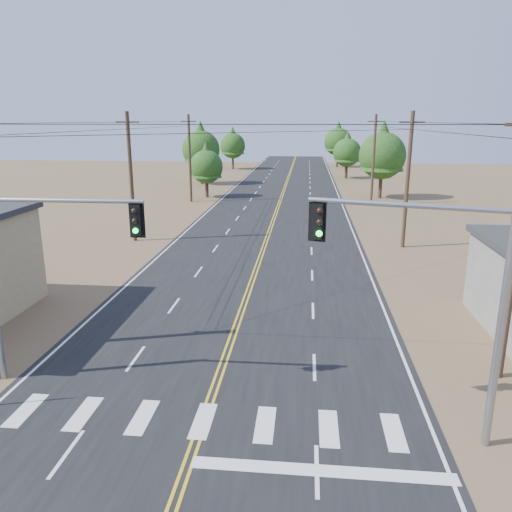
# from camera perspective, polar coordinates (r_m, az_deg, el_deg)

# --- Properties ---
(road) EXTENTS (15.00, 200.00, 0.02)m
(road) POSITION_cam_1_polar(r_m,az_deg,el_deg) (37.13, 0.80, 0.71)
(road) COLOR black
(road) RESTS_ON ground
(utility_pole_left_mid) EXTENTS (1.80, 0.30, 10.00)m
(utility_pole_left_mid) POSITION_cam_1_polar(r_m,az_deg,el_deg) (40.40, -14.10, 8.81)
(utility_pole_left_mid) COLOR #4C3826
(utility_pole_left_mid) RESTS_ON ground
(utility_pole_left_far) EXTENTS (1.80, 0.30, 10.00)m
(utility_pole_left_far) POSITION_cam_1_polar(r_m,az_deg,el_deg) (59.53, -7.58, 11.07)
(utility_pole_left_far) COLOR #4C3826
(utility_pole_left_far) RESTS_ON ground
(utility_pole_right_mid) EXTENTS (1.80, 0.30, 10.00)m
(utility_pole_right_mid) POSITION_cam_1_polar(r_m,az_deg,el_deg) (38.75, 16.94, 8.36)
(utility_pole_right_mid) COLOR #4C3826
(utility_pole_right_mid) RESTS_ON ground
(utility_pole_right_far) EXTENTS (1.80, 0.30, 10.00)m
(utility_pole_right_far) POSITION_cam_1_polar(r_m,az_deg,el_deg) (58.42, 13.28, 10.72)
(utility_pole_right_far) COLOR #4C3826
(utility_pole_right_far) RESTS_ON ground
(signal_mast_left) EXTENTS (5.89, 0.41, 6.94)m
(signal_mast_left) POSITION_cam_1_polar(r_m,az_deg,el_deg) (18.98, -24.17, -0.25)
(signal_mast_left) COLOR gray
(signal_mast_left) RESTS_ON ground
(signal_mast_right) EXTENTS (5.56, 1.78, 7.23)m
(signal_mast_right) POSITION_cam_1_polar(r_m,az_deg,el_deg) (15.16, 20.57, -2.90)
(signal_mast_right) COLOR gray
(signal_mast_right) RESTS_ON ground
(tree_left_near) EXTENTS (4.11, 4.11, 6.84)m
(tree_left_near) POSITION_cam_1_polar(r_m,az_deg,el_deg) (62.89, -5.71, 10.49)
(tree_left_near) COLOR #3F2D1E
(tree_left_near) RESTS_ON ground
(tree_left_mid) EXTENTS (5.59, 5.59, 9.31)m
(tree_left_mid) POSITION_cam_1_polar(r_m,az_deg,el_deg) (76.23, -6.32, 12.44)
(tree_left_mid) COLOR #3F2D1E
(tree_left_mid) RESTS_ON ground
(tree_left_far) EXTENTS (4.92, 4.92, 8.20)m
(tree_left_far) POSITION_cam_1_polar(r_m,az_deg,el_deg) (99.84, -2.69, 12.77)
(tree_left_far) COLOR #3F2D1E
(tree_left_far) RESTS_ON ground
(tree_right_near) EXTENTS (5.65, 5.65, 9.42)m
(tree_right_near) POSITION_cam_1_polar(r_m,az_deg,el_deg) (63.57, 14.27, 11.58)
(tree_right_near) COLOR #3F2D1E
(tree_right_near) RESTS_ON ground
(tree_right_mid) EXTENTS (4.59, 4.59, 7.66)m
(tree_right_mid) POSITION_cam_1_polar(r_m,az_deg,el_deg) (84.80, 10.39, 11.87)
(tree_right_mid) COLOR #3F2D1E
(tree_right_mid) RESTS_ON ground
(tree_right_far) EXTENTS (5.55, 5.55, 9.25)m
(tree_right_far) POSITION_cam_1_polar(r_m,az_deg,el_deg) (105.47, 9.36, 13.07)
(tree_right_far) COLOR #3F2D1E
(tree_right_far) RESTS_ON ground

